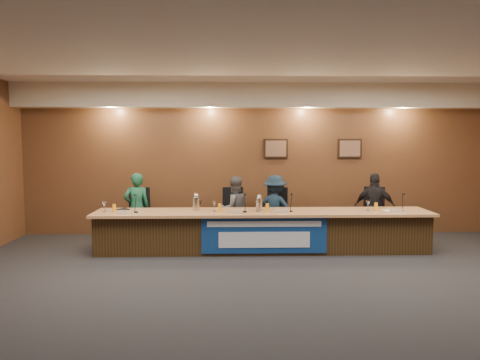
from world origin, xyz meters
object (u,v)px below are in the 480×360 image
object	(u,v)px
dais_body	(262,232)
office_chair_d	(373,217)
carafe_left	(196,204)
speakerphone	(123,210)
carafe_mid	(259,204)
banner	(264,235)
office_chair_c	(274,217)
panelist_d	(375,207)
panelist_b	(234,209)
office_chair_a	(138,218)
office_chair_b	(234,218)
panelist_c	(275,209)
panelist_a	(137,208)

from	to	relation	value
dais_body	office_chair_d	bearing A→B (deg)	19.83
carafe_left	speakerphone	bearing A→B (deg)	-176.57
office_chair_d	carafe_mid	distance (m)	2.55
speakerphone	banner	bearing A→B (deg)	-8.40
office_chair_c	panelist_d	bearing A→B (deg)	18.64
panelist_b	office_chair_a	xyz separation A→B (m)	(-1.93, 0.10, -0.18)
dais_body	office_chair_b	world-z (taller)	dais_body
panelist_c	speakerphone	bearing A→B (deg)	36.05
dais_body	carafe_left	world-z (taller)	carafe_left
office_chair_b	office_chair_d	distance (m)	2.82
office_chair_d	carafe_left	bearing A→B (deg)	-145.27
banner	carafe_left	bearing A→B (deg)	159.65
banner	panelist_c	bearing A→B (deg)	75.16
panelist_d	speakerphone	bearing A→B (deg)	29.39
speakerphone	carafe_left	bearing A→B (deg)	3.43
office_chair_a	carafe_left	xyz separation A→B (m)	(1.22, -0.80, 0.39)
panelist_c	panelist_d	xyz separation A→B (m)	(2.00, 0.00, 0.02)
panelist_a	panelist_b	xyz separation A→B (m)	(1.93, 0.00, -0.04)
carafe_mid	carafe_left	bearing A→B (deg)	178.09
office_chair_a	office_chair_c	world-z (taller)	same
panelist_d	office_chair_a	size ratio (longest dim) A/B	2.87
panelist_d	dais_body	bearing A→B (deg)	37.89
banner	panelist_a	distance (m)	2.71
office_chair_b	carafe_mid	distance (m)	1.02
banner	office_chair_b	xyz separation A→B (m)	(-0.51, 1.25, 0.10)
panelist_a	carafe_left	bearing A→B (deg)	133.61
office_chair_a	carafe_mid	xyz separation A→B (m)	(2.37, -0.83, 0.39)
office_chair_a	banner	bearing A→B (deg)	-27.46
banner	office_chair_d	bearing A→B (deg)	28.39
panelist_d	office_chair_b	world-z (taller)	panelist_d
dais_body	office_chair_a	bearing A→B (deg)	161.14
dais_body	panelist_c	size ratio (longest dim) A/B	4.47
office_chair_b	office_chair_d	world-z (taller)	same
office_chair_d	carafe_mid	bearing A→B (deg)	-138.63
dais_body	banner	distance (m)	0.42
panelist_c	office_chair_d	distance (m)	2.02
panelist_d	speakerphone	distance (m)	4.90
office_chair_a	office_chair_b	size ratio (longest dim) A/B	1.00
office_chair_a	office_chair_b	xyz separation A→B (m)	(1.93, 0.00, 0.00)
carafe_left	panelist_c	bearing A→B (deg)	24.60
carafe_mid	speakerphone	bearing A→B (deg)	-179.07
banner	panelist_d	world-z (taller)	panelist_d
office_chair_d	speakerphone	bearing A→B (deg)	-147.74
panelist_a	panelist_c	size ratio (longest dim) A/B	1.04
office_chair_d	carafe_left	distance (m)	3.64
panelist_d	office_chair_a	xyz separation A→B (m)	(-4.75, 0.10, -0.21)
dais_body	speakerphone	xyz separation A→B (m)	(-2.53, -0.04, 0.43)
carafe_mid	speakerphone	xyz separation A→B (m)	(-2.46, -0.04, -0.09)
dais_body	carafe_mid	size ratio (longest dim) A/B	25.75
panelist_a	panelist_d	bearing A→B (deg)	163.32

